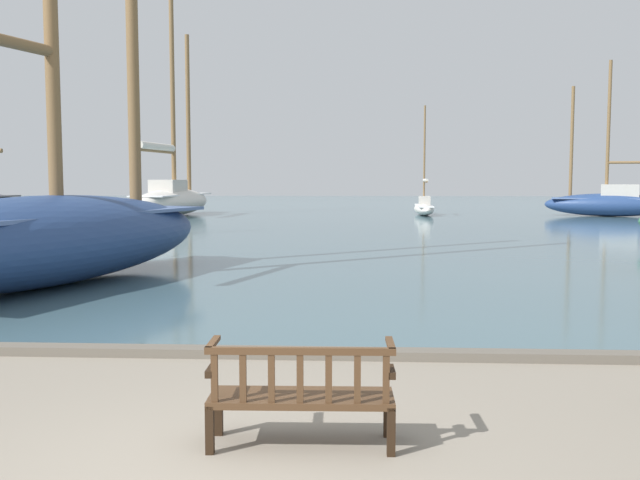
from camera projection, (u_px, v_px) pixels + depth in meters
name	position (u px, v px, depth m)	size (l,w,h in m)	color
harbor_water	(342.00, 211.00, 49.22)	(100.00, 80.00, 0.08)	#476670
quay_edge_kerb	(269.00, 353.00, 9.28)	(40.00, 0.30, 0.12)	#675F54
park_bench	(301.00, 394.00, 6.16)	(1.61, 0.56, 0.92)	black
sailboat_outer_port	(610.00, 201.00, 41.69)	(7.51, 4.16, 9.03)	navy
sailboat_centre_channel	(173.00, 196.00, 42.42)	(3.74, 9.84, 13.50)	silver
sailboat_outer_starboard	(424.00, 207.00, 43.24)	(1.20, 5.85, 6.60)	silver
sailboat_nearest_port	(50.00, 229.00, 15.01)	(5.95, 10.69, 14.03)	navy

